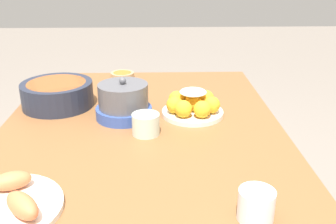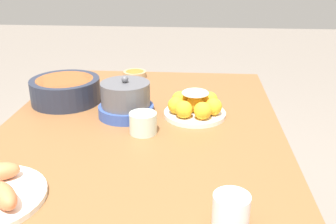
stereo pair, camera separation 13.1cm
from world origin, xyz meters
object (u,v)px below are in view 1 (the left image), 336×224
(cake_plate, at_px, (192,105))
(sauce_bowl, at_px, (122,75))
(dining_table, at_px, (142,158))
(cup_near, at_px, (256,205))
(warming_pot, at_px, (124,102))
(serving_bowl, at_px, (57,94))
(cup_far, at_px, (146,124))

(cake_plate, bearing_deg, sauce_bowl, 32.42)
(dining_table, distance_m, sauce_bowl, 0.59)
(dining_table, height_order, cup_near, cup_near)
(cup_near, xyz_separation_m, warming_pot, (0.57, 0.32, 0.02))
(dining_table, relative_size, serving_bowl, 5.10)
(sauce_bowl, bearing_deg, dining_table, -169.81)
(serving_bowl, xyz_separation_m, sauce_bowl, (0.34, -0.21, -0.03))
(warming_pot, bearing_deg, cup_far, -149.78)
(cake_plate, xyz_separation_m, serving_bowl, (0.10, 0.49, 0.01))
(cup_far, bearing_deg, dining_table, 45.57)
(dining_table, distance_m, warming_pot, 0.20)
(dining_table, relative_size, cup_far, 15.22)
(dining_table, distance_m, cup_far, 0.13)
(cup_near, relative_size, cup_far, 0.91)
(cake_plate, distance_m, cup_near, 0.59)
(dining_table, bearing_deg, serving_bowl, 53.05)
(cup_near, height_order, cup_far, cup_near)
(cup_far, bearing_deg, cake_plate, -46.86)
(warming_pot, bearing_deg, cup_near, -150.30)
(sauce_bowl, height_order, cup_far, cup_far)
(serving_bowl, bearing_deg, warming_pot, -115.01)
(cup_far, height_order, warming_pot, warming_pot)
(dining_table, relative_size, cake_plate, 6.14)
(sauce_bowl, relative_size, warming_pot, 0.54)
(dining_table, height_order, cup_far, cup_far)
(cup_near, bearing_deg, serving_bowl, 40.06)
(cake_plate, relative_size, cup_far, 2.48)
(sauce_bowl, xyz_separation_m, cup_far, (-0.59, -0.12, 0.02))
(dining_table, relative_size, sauce_bowl, 12.66)
(dining_table, relative_size, warming_pot, 6.86)
(dining_table, xyz_separation_m, cup_near, (-0.45, -0.26, 0.13))
(sauce_bowl, relative_size, cup_near, 1.32)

